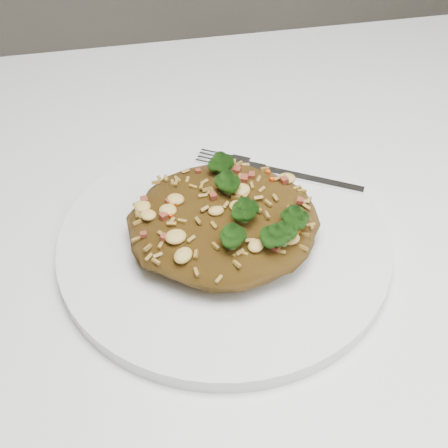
{
  "coord_description": "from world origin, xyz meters",
  "views": [
    {
      "loc": [
        -0.07,
        -0.33,
        1.15
      ],
      "look_at": [
        -0.0,
        0.03,
        0.78
      ],
      "focal_mm": 50.0,
      "sensor_mm": 36.0,
      "label": 1
    }
  ],
  "objects_px": {
    "dining_table": "(234,336)",
    "plate": "(224,242)",
    "fork": "(287,174)",
    "fried_rice": "(226,215)"
  },
  "relations": [
    {
      "from": "plate",
      "to": "fried_rice",
      "type": "xyz_separation_m",
      "value": [
        0.0,
        -0.0,
        0.03
      ]
    },
    {
      "from": "fried_rice",
      "to": "plate",
      "type": "bearing_deg",
      "value": 140.05
    },
    {
      "from": "dining_table",
      "to": "fork",
      "type": "distance_m",
      "value": 0.16
    },
    {
      "from": "dining_table",
      "to": "fried_rice",
      "type": "height_order",
      "value": "fried_rice"
    },
    {
      "from": "plate",
      "to": "fried_rice",
      "type": "distance_m",
      "value": 0.03
    },
    {
      "from": "dining_table",
      "to": "plate",
      "type": "height_order",
      "value": "plate"
    },
    {
      "from": "fried_rice",
      "to": "dining_table",
      "type": "bearing_deg",
      "value": -85.66
    },
    {
      "from": "fork",
      "to": "plate",
      "type": "bearing_deg",
      "value": -107.45
    },
    {
      "from": "fried_rice",
      "to": "fork",
      "type": "height_order",
      "value": "fried_rice"
    },
    {
      "from": "dining_table",
      "to": "plate",
      "type": "xyz_separation_m",
      "value": [
        -0.0,
        0.03,
        0.1
      ]
    }
  ]
}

